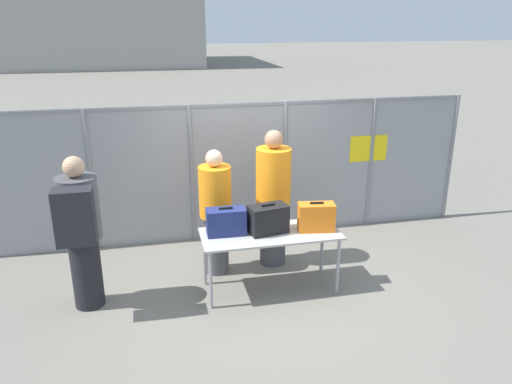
# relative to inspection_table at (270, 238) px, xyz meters

# --- Properties ---
(ground_plane) EXTENTS (120.00, 120.00, 0.00)m
(ground_plane) POSITION_rel_inspection_table_xyz_m (-0.06, 0.19, -0.68)
(ground_plane) COLOR slate
(fence_section) EXTENTS (6.95, 0.07, 2.01)m
(fence_section) POSITION_rel_inspection_table_xyz_m (-0.04, 1.65, 0.38)
(fence_section) COLOR gray
(fence_section) RESTS_ON ground_plane
(inspection_table) EXTENTS (1.63, 0.67, 0.74)m
(inspection_table) POSITION_rel_inspection_table_xyz_m (0.00, 0.00, 0.00)
(inspection_table) COLOR #B2B2AD
(inspection_table) RESTS_ON ground_plane
(suitcase_navy) EXTENTS (0.46, 0.23, 0.34)m
(suitcase_navy) POSITION_rel_inspection_table_xyz_m (-0.51, 0.08, 0.22)
(suitcase_navy) COLOR navy
(suitcase_navy) RESTS_ON inspection_table
(suitcase_black) EXTENTS (0.48, 0.33, 0.36)m
(suitcase_black) POSITION_rel_inspection_table_xyz_m (-0.02, 0.03, 0.23)
(suitcase_black) COLOR black
(suitcase_black) RESTS_ON inspection_table
(suitcase_orange) EXTENTS (0.45, 0.27, 0.36)m
(suitcase_orange) POSITION_rel_inspection_table_xyz_m (0.55, -0.04, 0.23)
(suitcase_orange) COLOR orange
(suitcase_orange) RESTS_ON inspection_table
(traveler_hooded) EXTENTS (0.44, 0.68, 1.77)m
(traveler_hooded) POSITION_rel_inspection_table_xyz_m (-2.11, 0.05, 0.30)
(traveler_hooded) COLOR black
(traveler_hooded) RESTS_ON ground_plane
(security_worker_near) EXTENTS (0.45, 0.45, 1.82)m
(security_worker_near) POSITION_rel_inspection_table_xyz_m (0.21, 0.67, 0.26)
(security_worker_near) COLOR #4C4C51
(security_worker_near) RESTS_ON ground_plane
(security_worker_far) EXTENTS (0.40, 0.40, 1.63)m
(security_worker_far) POSITION_rel_inspection_table_xyz_m (-0.56, 0.59, 0.17)
(security_worker_far) COLOR #4C4C51
(security_worker_far) RESTS_ON ground_plane
(utility_trailer) EXTENTS (4.32, 2.08, 0.65)m
(utility_trailer) POSITION_rel_inspection_table_xyz_m (0.82, 3.23, -0.29)
(utility_trailer) COLOR #4C6B47
(utility_trailer) RESTS_ON ground_plane
(distant_hangar) EXTENTS (15.27, 11.13, 7.01)m
(distant_hangar) POSITION_rel_inspection_table_xyz_m (-4.91, 32.80, 2.83)
(distant_hangar) COLOR #999993
(distant_hangar) RESTS_ON ground_plane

